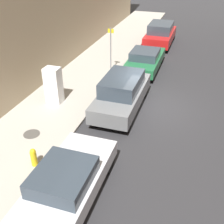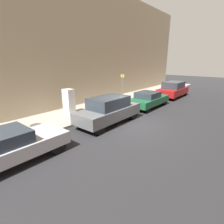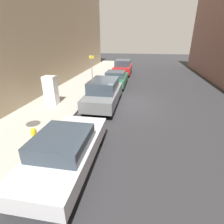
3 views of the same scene
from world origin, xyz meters
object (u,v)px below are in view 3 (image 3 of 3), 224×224
object	(u,v)px
parked_suv_gray	(104,93)
street_sign_post	(92,69)
parked_sedan_silver	(66,150)
parked_sedan_green	(116,78)
fire_hydrant	(34,136)
discarded_refrigerator	(51,90)
parked_suv_red	(123,67)

from	to	relation	value
parked_suv_gray	street_sign_post	bearing A→B (deg)	115.26
parked_sedan_silver	parked_sedan_green	distance (m)	11.36
fire_hydrant	parked_sedan_silver	size ratio (longest dim) A/B	0.16
discarded_refrigerator	parked_suv_red	distance (m)	12.02
parked_sedan_silver	parked_suv_gray	size ratio (longest dim) A/B	0.96
parked_suv_red	parked_suv_gray	bearing A→B (deg)	-90.00
parked_sedan_silver	parked_suv_gray	xyz separation A→B (m)	(0.00, 6.07, 0.17)
discarded_refrigerator	parked_sedan_silver	size ratio (longest dim) A/B	0.41
parked_sedan_silver	discarded_refrigerator	bearing A→B (deg)	121.47
discarded_refrigerator	street_sign_post	xyz separation A→B (m)	(1.46, 4.59, 0.62)
discarded_refrigerator	parked_sedan_green	distance (m)	6.78
street_sign_post	parked_suv_red	size ratio (longest dim) A/B	0.61
fire_hydrant	parked_sedan_green	size ratio (longest dim) A/B	0.17
street_sign_post	parked_suv_red	world-z (taller)	street_sign_post
discarded_refrigerator	street_sign_post	bearing A→B (deg)	72.31
fire_hydrant	parked_suv_red	world-z (taller)	parked_suv_red
parked_sedan_silver	parked_suv_red	distance (m)	17.02
parked_sedan_green	parked_suv_red	xyz separation A→B (m)	(0.00, 5.66, 0.17)
street_sign_post	parked_sedan_silver	xyz separation A→B (m)	(1.89, -10.07, -0.94)
street_sign_post	parked_sedan_silver	world-z (taller)	street_sign_post
parked_suv_gray	parked_sedan_green	bearing A→B (deg)	90.00
street_sign_post	parked_suv_gray	world-z (taller)	street_sign_post
discarded_refrigerator	parked_sedan_silver	xyz separation A→B (m)	(3.36, -5.48, -0.32)
discarded_refrigerator	fire_hydrant	bearing A→B (deg)	-71.01
parked_suv_red	parked_sedan_green	bearing A→B (deg)	-90.00
fire_hydrant	parked_sedan_silver	world-z (taller)	parked_sedan_silver
fire_hydrant	parked_sedan_green	distance (m)	10.54
street_sign_post	parked_suv_red	bearing A→B (deg)	74.77
fire_hydrant	parked_sedan_green	xyz separation A→B (m)	(1.81, 10.38, 0.20)
parked_sedan_silver	street_sign_post	bearing A→B (deg)	100.63
street_sign_post	parked_sedan_green	world-z (taller)	street_sign_post
street_sign_post	parked_suv_gray	bearing A→B (deg)	-64.74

